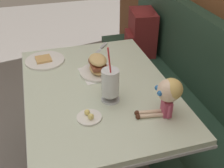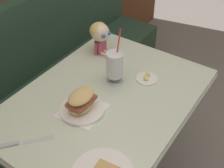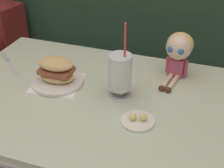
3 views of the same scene
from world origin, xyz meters
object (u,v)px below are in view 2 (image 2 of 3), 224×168
object	(u,v)px
sandwich_plate	(82,103)
seated_doll	(100,34)
butter_knife	(17,143)
butter_saucer	(147,78)
milkshake_glass	(115,66)

from	to	relation	value
sandwich_plate	seated_doll	xyz separation A→B (m)	(0.46, 0.22, 0.08)
butter_knife	seated_doll	world-z (taller)	seated_doll
butter_knife	seated_doll	distance (m)	0.80
butter_saucer	butter_knife	bearing A→B (deg)	161.10
butter_saucer	milkshake_glass	bearing A→B (deg)	128.95
milkshake_glass	butter_saucer	xyz separation A→B (m)	(0.11, -0.14, -0.09)
sandwich_plate	butter_knife	size ratio (longest dim) A/B	1.15
milkshake_glass	sandwich_plate	size ratio (longest dim) A/B	1.43
sandwich_plate	butter_saucer	bearing A→B (deg)	-19.89
milkshake_glass	butter_knife	distance (m)	0.62
butter_saucer	seated_doll	xyz separation A→B (m)	(0.07, 0.36, 0.12)
milkshake_glass	butter_knife	size ratio (longest dim) A/B	1.65
butter_knife	butter_saucer	bearing A→B (deg)	-18.90
butter_saucer	butter_knife	world-z (taller)	butter_saucer
butter_saucer	seated_doll	size ratio (longest dim) A/B	0.53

